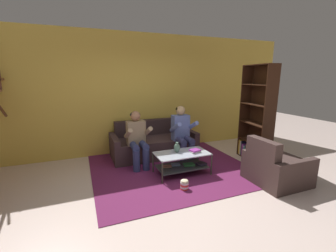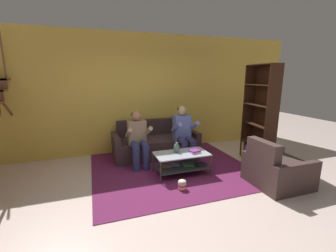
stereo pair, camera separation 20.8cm
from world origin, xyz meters
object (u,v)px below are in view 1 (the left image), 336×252
Objects in this scene: person_seated_right at (182,131)px; coffee_table at (183,160)px; armchair at (276,168)px; vase at (177,147)px; popcorn_tub at (184,185)px; book_stack at (195,151)px; person_seated_left at (137,137)px; couch at (153,144)px; bookshelf at (256,124)px.

coffee_table is (-0.32, -0.70, -0.40)m from person_seated_right.
person_seated_right is 1.37× the size of armchair.
popcorn_tub is at bearing -103.19° from vase.
book_stack reaches higher than coffee_table.
book_stack is (0.96, -0.75, -0.19)m from person_seated_left.
person_seated_left is at bearing 142.00° from armchair.
person_seated_left is 0.95× the size of person_seated_right.
person_seated_right reaches higher than couch.
popcorn_tub is at bearing 167.68° from armchair.
vase is at bearing 155.41° from book_stack.
armchair is at bearing -12.32° from popcorn_tub.
couch is 8.99× the size of book_stack.
armchair is 1.69m from popcorn_tub.
person_seated_left is (-0.52, -0.53, 0.36)m from couch.
coffee_table is 0.30m from book_stack.
bookshelf is at bearing -20.85° from person_seated_right.
person_seated_left reaches higher than couch.
armchair is (2.11, -1.65, -0.37)m from person_seated_left.
person_seated_left reaches higher than book_stack.
bookshelf reaches higher than popcorn_tub.
coffee_table is at bearing -80.75° from couch.
bookshelf is (2.07, -1.12, 0.54)m from couch.
bookshelf is (1.95, 0.02, 0.30)m from vase.
bookshelf is at bearing 18.55° from popcorn_tub.
person_seated_right is 0.58× the size of bookshelf.
coffee_table is (0.72, -0.69, -0.37)m from person_seated_left.
bookshelf reaches higher than coffee_table.
vase is 1.82m from armchair.
couch is at bearing 95.78° from vase.
popcorn_tub is at bearing -112.28° from coffee_table.
armchair is 4.95× the size of popcorn_tub.
armchair is at bearing -35.23° from vase.
couch is 1.61× the size of person_seated_right.
vase is (-0.40, -0.61, -0.15)m from person_seated_right.
person_seated_left is 0.55× the size of bookshelf.
coffee_table is 5.21× the size of vase.
popcorn_tub is (-1.64, 0.36, -0.18)m from armchair.
person_seated_right is at bearing 83.73° from book_stack.
couch is at bearing 88.59° from popcorn_tub.
vase reaches higher than popcorn_tub.
vase reaches higher than book_stack.
book_stack is 1.22× the size of popcorn_tub.
person_seated_right reaches higher than coffee_table.
vase is at bearing -84.22° from couch.
book_stack is at bearing -96.27° from person_seated_right.
popcorn_tub is (-0.48, -0.54, -0.37)m from book_stack.
person_seated_left is at bearing 167.28° from bookshelf.
person_seated_right reaches higher than armchair.
person_seated_left is 0.89m from vase.
bookshelf is at bearing -28.41° from couch.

